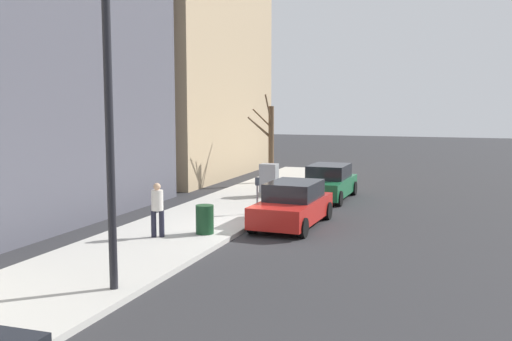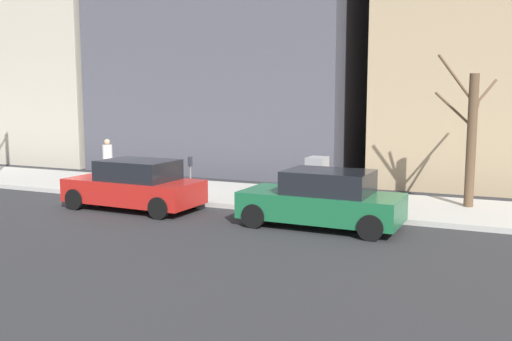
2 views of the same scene
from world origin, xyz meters
The scene contains 9 objects.
ground_plane centered at (0.00, 0.00, 0.00)m, with size 120.00×120.00×0.00m, color #2B2B2D.
sidewalk centered at (2.00, 0.00, 0.07)m, with size 4.00×36.00×0.15m, color #B2AFA8.
parked_car_green centered at (-1.15, -7.22, 0.74)m, with size 2.01×4.24×1.52m.
parked_car_red centered at (-1.19, -1.27, 0.74)m, with size 2.05×4.26×1.52m.
parking_meter centered at (0.45, -2.26, 0.98)m, with size 0.14×0.10×1.35m.
utility_box centered at (1.30, -6.26, 0.85)m, with size 0.83×0.61×1.43m.
bare_tree centered at (2.64, -10.57, 2.26)m, with size 1.36×1.78×4.53m.
trash_bin centered at (0.90, 1.43, 0.60)m, with size 0.56×0.56×0.90m, color #14381E.
pedestrian_near_meter centered at (2.06, 2.32, 1.09)m, with size 0.37×0.36×1.66m.
Camera 2 is at (-15.33, -11.60, 3.48)m, focal length 40.00 mm.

